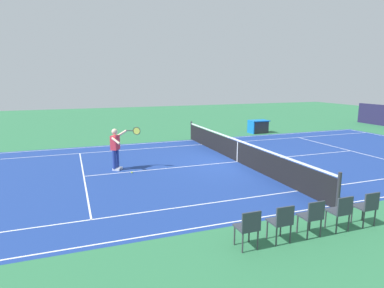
{
  "coord_description": "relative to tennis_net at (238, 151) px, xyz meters",
  "views": [
    {
      "loc": [
        6.75,
        12.49,
        3.55
      ],
      "look_at": [
        2.06,
        -0.16,
        0.9
      ],
      "focal_mm": 31.04,
      "sensor_mm": 36.0,
      "label": 1
    }
  ],
  "objects": [
    {
      "name": "ground_plane",
      "position": [
        0.0,
        0.0,
        -0.49
      ],
      "size": [
        60.0,
        60.0,
        0.0
      ],
      "primitive_type": "plane",
      "color": "#2D7247"
    },
    {
      "name": "tennis_player_near",
      "position": [
        5.11,
        -0.51,
        0.44
      ],
      "size": [
        1.18,
        0.75,
        1.7
      ],
      "color": "navy",
      "rests_on": "ground_plane"
    },
    {
      "name": "court_line_markings",
      "position": [
        0.0,
        0.0,
        -0.49
      ],
      "size": [
        23.85,
        11.05,
        0.01
      ],
      "color": "white",
      "rests_on": "ground_plane"
    },
    {
      "name": "court_slab",
      "position": [
        0.0,
        0.0,
        -0.49
      ],
      "size": [
        24.2,
        11.4,
        0.0
      ],
      "primitive_type": "cube",
      "color": "navy",
      "rests_on": "ground_plane"
    },
    {
      "name": "equipment_cart_tarped",
      "position": [
        -5.02,
        -6.52,
        -0.05
      ],
      "size": [
        1.25,
        0.84,
        0.85
      ],
      "color": "#2D2D33",
      "rests_on": "ground_plane"
    },
    {
      "name": "spectator_chair_1",
      "position": [
        0.91,
        6.82,
        0.03
      ],
      "size": [
        0.44,
        0.44,
        0.88
      ],
      "color": "#38383D",
      "rests_on": "ground_plane"
    },
    {
      "name": "spectator_chair_4",
      "position": [
        3.38,
        6.82,
        0.03
      ],
      "size": [
        0.44,
        0.44,
        0.88
      ],
      "color": "#38383D",
      "rests_on": "ground_plane"
    },
    {
      "name": "tennis_net",
      "position": [
        0.0,
        0.0,
        0.0
      ],
      "size": [
        0.1,
        11.7,
        1.08
      ],
      "color": "#2D2D33",
      "rests_on": "ground_plane"
    },
    {
      "name": "spectator_chair_3",
      "position": [
        2.56,
        6.82,
        0.03
      ],
      "size": [
        0.44,
        0.44,
        0.88
      ],
      "color": "#38383D",
      "rests_on": "ground_plane"
    },
    {
      "name": "tennis_ball",
      "position": [
        4.65,
        0.2,
        -0.46
      ],
      "size": [
        0.07,
        0.07,
        0.07
      ],
      "primitive_type": "sphere",
      "color": "#CCE01E",
      "rests_on": "ground_plane"
    },
    {
      "name": "spectator_chair_2",
      "position": [
        1.74,
        6.82,
        0.03
      ],
      "size": [
        0.44,
        0.44,
        0.88
      ],
      "color": "#38383D",
      "rests_on": "ground_plane"
    },
    {
      "name": "spectator_chair_0",
      "position": [
        0.09,
        6.82,
        0.03
      ],
      "size": [
        0.44,
        0.44,
        0.88
      ],
      "color": "#38383D",
      "rests_on": "ground_plane"
    }
  ]
}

